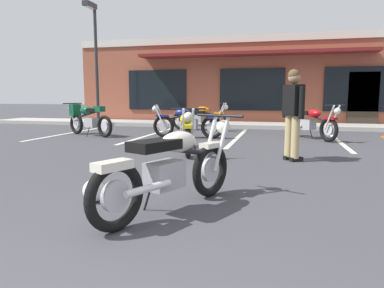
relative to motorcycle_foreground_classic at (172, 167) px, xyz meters
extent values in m
plane|color=#3D3D42|center=(-0.12, 1.64, -0.46)|extent=(80.00, 80.00, 0.00)
cube|color=#A8A59E|center=(-0.12, 10.46, -0.39)|extent=(22.00, 1.80, 0.14)
cube|color=brown|center=(-0.12, 14.07, 1.36)|extent=(15.31, 5.25, 3.64)
cube|color=beige|center=(-0.12, 11.41, 3.03)|extent=(15.31, 0.06, 0.30)
cube|color=black|center=(-4.20, 11.40, 0.99)|extent=(2.61, 0.06, 1.70)
cube|color=black|center=(-0.12, 11.40, 0.99)|extent=(2.61, 0.06, 1.70)
cube|color=black|center=(3.96, 11.40, 0.99)|extent=(2.61, 0.06, 1.70)
cube|color=#33281E|center=(4.09, 11.40, 0.59)|extent=(1.10, 0.06, 2.10)
cube|color=maroon|center=(-0.12, 10.99, 2.38)|extent=(9.19, 0.90, 0.12)
cube|color=silver|center=(-5.54, 6.86, -0.46)|extent=(0.12, 4.80, 0.01)
cube|color=silver|center=(-2.83, 6.86, -0.46)|extent=(0.12, 4.80, 0.01)
cube|color=silver|center=(-0.12, 6.86, -0.46)|extent=(0.12, 4.80, 0.01)
cube|color=silver|center=(2.59, 6.86, -0.46)|extent=(0.12, 4.80, 0.01)
torus|color=black|center=(-0.31, -0.68, -0.14)|extent=(0.36, 0.62, 0.64)
cylinder|color=#B7B7BC|center=(-0.31, -0.68, -0.14)|extent=(0.17, 0.29, 0.29)
torus|color=black|center=(0.29, 0.64, -0.14)|extent=(0.36, 0.62, 0.64)
cylinder|color=#B7B7BC|center=(0.29, 0.64, -0.14)|extent=(0.17, 0.29, 0.29)
cylinder|color=silver|center=(0.25, 0.76, 0.18)|extent=(0.17, 0.31, 0.66)
cylinder|color=silver|center=(0.41, 0.69, 0.18)|extent=(0.17, 0.31, 0.66)
cylinder|color=black|center=(0.36, 0.80, 0.50)|extent=(0.61, 0.30, 0.03)
sphere|color=silver|center=(0.39, 0.87, 0.36)|extent=(0.23, 0.23, 0.17)
cube|color=beige|center=(0.30, 0.67, 0.16)|extent=(0.28, 0.39, 0.06)
cube|color=#9E9EA3|center=(-0.04, -0.09, -0.06)|extent=(0.38, 0.46, 0.28)
cylinder|color=silver|center=(-0.07, -0.49, -0.10)|extent=(0.29, 0.53, 0.07)
cylinder|color=black|center=(0.04, 0.09, 0.18)|extent=(0.44, 0.88, 0.26)
ellipsoid|color=beige|center=(0.05, 0.11, 0.26)|extent=(0.44, 0.54, 0.22)
cube|color=black|center=(-0.10, -0.22, 0.26)|extent=(0.47, 0.59, 0.10)
cube|color=beige|center=(-0.32, -0.69, 0.14)|extent=(0.29, 0.39, 0.08)
cylinder|color=black|center=(-0.24, -0.08, -0.32)|extent=(0.13, 0.08, 0.29)
torus|color=black|center=(-2.41, 8.78, -0.14)|extent=(0.65, 0.21, 0.64)
cylinder|color=#B7B7BC|center=(-2.41, 8.78, -0.14)|extent=(0.29, 0.11, 0.29)
torus|color=black|center=(-0.99, 8.52, -0.14)|extent=(0.65, 0.21, 0.64)
cylinder|color=#B7B7BC|center=(-0.99, 8.52, -0.14)|extent=(0.29, 0.11, 0.29)
cylinder|color=silver|center=(-0.88, 8.59, 0.18)|extent=(0.33, 0.10, 0.66)
cylinder|color=silver|center=(-0.91, 8.42, 0.18)|extent=(0.33, 0.10, 0.66)
cylinder|color=black|center=(-0.81, 8.49, 0.50)|extent=(0.15, 0.66, 0.03)
sphere|color=silver|center=(-0.74, 8.48, 0.36)|extent=(0.20, 0.20, 0.17)
cube|color=orange|center=(-0.95, 8.52, 0.16)|extent=(0.38, 0.20, 0.06)
cube|color=#9E9EA3|center=(-1.78, 8.67, -0.06)|extent=(0.44, 0.31, 0.28)
cylinder|color=silver|center=(-2.17, 8.59, -0.10)|extent=(0.55, 0.17, 0.07)
cylinder|color=black|center=(-1.58, 8.63, 0.18)|extent=(0.94, 0.23, 0.26)
ellipsoid|color=orange|center=(-1.56, 8.63, 0.26)|extent=(0.52, 0.34, 0.22)
cube|color=black|center=(-1.92, 8.69, 0.26)|extent=(0.56, 0.37, 0.10)
cube|color=orange|center=(-2.43, 8.78, 0.14)|extent=(0.38, 0.22, 0.08)
cylinder|color=black|center=(-1.82, 8.86, -0.32)|extent=(0.05, 0.14, 0.29)
torus|color=black|center=(1.44, 7.52, -0.14)|extent=(0.46, 0.57, 0.64)
cylinder|color=#B7B7BC|center=(1.44, 7.52, -0.14)|extent=(0.22, 0.27, 0.29)
torus|color=black|center=(2.30, 6.36, -0.14)|extent=(0.46, 0.57, 0.64)
cylinder|color=#B7B7BC|center=(2.30, 6.36, -0.14)|extent=(0.22, 0.27, 0.29)
cylinder|color=silver|center=(2.43, 6.34, 0.18)|extent=(0.23, 0.29, 0.66)
cylinder|color=silver|center=(2.28, 6.23, 0.18)|extent=(0.23, 0.29, 0.66)
cylinder|color=black|center=(2.40, 6.22, 0.50)|extent=(0.55, 0.42, 0.03)
sphere|color=silver|center=(2.45, 6.16, 0.36)|extent=(0.24, 0.24, 0.17)
cube|color=#B70F14|center=(2.32, 6.33, 0.16)|extent=(0.33, 0.37, 0.06)
cube|color=#9E9EA3|center=(1.82, 7.01, -0.06)|extent=(0.43, 0.46, 0.28)
cylinder|color=silver|center=(1.49, 7.22, -0.10)|extent=(0.38, 0.48, 0.07)
cylinder|color=black|center=(1.94, 6.85, 0.18)|extent=(0.61, 0.79, 0.26)
ellipsoid|color=#B70F14|center=(1.95, 6.83, 0.26)|extent=(0.49, 0.54, 0.22)
cube|color=black|center=(1.74, 7.12, 0.26)|extent=(0.53, 0.58, 0.10)
cube|color=#B70F14|center=(1.43, 7.54, 0.14)|extent=(0.34, 0.38, 0.08)
cylinder|color=black|center=(1.92, 7.17, -0.32)|extent=(0.12, 0.10, 0.29)
torus|color=black|center=(-1.09, 4.51, -0.14)|extent=(0.29, 0.64, 0.64)
cylinder|color=#B7B7BC|center=(-1.09, 4.51, -0.14)|extent=(0.15, 0.29, 0.29)
torus|color=black|center=(-0.65, 3.13, -0.14)|extent=(0.29, 0.64, 0.64)
cylinder|color=#B7B7BC|center=(-0.65, 3.13, -0.14)|extent=(0.15, 0.29, 0.29)
cylinder|color=silver|center=(-0.53, 3.07, 0.18)|extent=(0.14, 0.32, 0.66)
cylinder|color=silver|center=(-0.71, 3.01, 0.18)|extent=(0.14, 0.32, 0.66)
cylinder|color=black|center=(-0.59, 2.96, 0.50)|extent=(0.64, 0.23, 0.03)
sphere|color=silver|center=(-0.57, 2.89, 0.36)|extent=(0.21, 0.21, 0.17)
cube|color=yellow|center=(-0.64, 3.10, 0.16)|extent=(0.24, 0.39, 0.06)
cube|color=#9E9EA3|center=(-0.90, 3.90, -0.06)|extent=(0.35, 0.45, 0.28)
cylinder|color=silver|center=(-1.14, 4.21, -0.10)|extent=(0.24, 0.54, 0.07)
cylinder|color=black|center=(-0.83, 3.71, 0.18)|extent=(0.35, 0.91, 0.26)
ellipsoid|color=yellow|center=(-0.83, 3.69, 0.26)|extent=(0.39, 0.54, 0.22)
cube|color=black|center=(-0.94, 4.03, 0.26)|extent=(0.43, 0.58, 0.10)
cube|color=yellow|center=(-1.10, 4.52, 0.14)|extent=(0.26, 0.39, 0.08)
cylinder|color=black|center=(-0.75, 4.02, -0.32)|extent=(0.14, 0.06, 0.29)
torus|color=black|center=(-3.86, 5.89, -0.14)|extent=(0.62, 0.37, 0.64)
cylinder|color=#B7B7BC|center=(-3.86, 5.89, -0.14)|extent=(0.29, 0.18, 0.29)
torus|color=black|center=(-5.16, 6.51, -0.14)|extent=(0.62, 0.37, 0.64)
cylinder|color=#B7B7BC|center=(-5.16, 6.51, -0.14)|extent=(0.29, 0.18, 0.29)
cylinder|color=silver|center=(-5.29, 6.47, 0.18)|extent=(0.31, 0.18, 0.66)
cylinder|color=silver|center=(-5.21, 6.64, 0.18)|extent=(0.31, 0.18, 0.66)
cylinder|color=black|center=(-5.32, 6.59, 0.50)|extent=(0.31, 0.61, 0.03)
sphere|color=silver|center=(-5.39, 6.62, 0.36)|extent=(0.23, 0.23, 0.17)
cube|color=#0F4C2D|center=(-5.19, 6.53, 0.16)|extent=(0.39, 0.28, 0.06)
cube|color=#9E9EA3|center=(-4.44, 6.17, -0.06)|extent=(0.46, 0.39, 0.28)
cylinder|color=silver|center=(-4.04, 6.14, -0.10)|extent=(0.53, 0.30, 0.07)
cylinder|color=black|center=(-4.62, 6.25, 0.18)|extent=(0.88, 0.46, 0.26)
ellipsoid|color=#0F4C2D|center=(-4.65, 6.27, 0.30)|extent=(0.60, 0.49, 0.26)
cube|color=#0F4C2D|center=(-5.20, 6.53, 0.30)|extent=(0.34, 0.36, 0.36)
cube|color=black|center=(-4.34, 6.13, 0.32)|extent=(0.46, 0.39, 0.10)
cube|color=#0F4C2D|center=(-4.07, 6.00, 0.36)|extent=(0.37, 0.32, 0.16)
cylinder|color=black|center=(-4.45, 5.98, -0.32)|extent=(0.08, 0.13, 0.29)
torus|color=black|center=(-0.79, 6.34, -0.14)|extent=(0.64, 0.11, 0.64)
cylinder|color=#B7B7BC|center=(-0.79, 6.34, -0.14)|extent=(0.29, 0.07, 0.29)
torus|color=black|center=(-2.23, 6.37, -0.14)|extent=(0.64, 0.11, 0.64)
cylinder|color=#B7B7BC|center=(-2.23, 6.37, -0.14)|extent=(0.29, 0.07, 0.29)
cylinder|color=silver|center=(-2.33, 6.28, 0.18)|extent=(0.33, 0.05, 0.66)
cylinder|color=silver|center=(-2.33, 6.46, 0.18)|extent=(0.33, 0.05, 0.66)
cylinder|color=black|center=(-2.41, 6.38, 0.50)|extent=(0.05, 0.66, 0.03)
sphere|color=silver|center=(-2.49, 6.38, 0.36)|extent=(0.17, 0.17, 0.17)
cube|color=navy|center=(-2.27, 6.37, 0.16)|extent=(0.36, 0.15, 0.06)
cube|color=#9E9EA3|center=(-1.43, 6.36, -0.06)|extent=(0.40, 0.25, 0.28)
cylinder|color=silver|center=(-1.06, 6.49, -0.10)|extent=(0.55, 0.08, 0.07)
cylinder|color=black|center=(-1.63, 6.36, 0.18)|extent=(0.94, 0.08, 0.26)
ellipsoid|color=navy|center=(-1.65, 6.36, 0.26)|extent=(0.49, 0.27, 0.22)
cube|color=black|center=(-1.29, 6.35, 0.26)|extent=(0.53, 0.29, 0.10)
cube|color=navy|center=(-0.77, 6.34, 0.14)|extent=(0.36, 0.17, 0.08)
cylinder|color=black|center=(-1.36, 6.17, -0.32)|extent=(0.03, 0.14, 0.29)
cube|color=black|center=(1.27, 3.44, -0.42)|extent=(0.26, 0.22, 0.08)
cube|color=black|center=(1.38, 3.27, -0.42)|extent=(0.26, 0.22, 0.08)
cylinder|color=tan|center=(1.24, 3.41, 0.00)|extent=(0.21, 0.21, 0.80)
cylinder|color=tan|center=(1.35, 3.25, 0.00)|extent=(0.21, 0.21, 0.80)
cube|color=black|center=(1.29, 3.33, 0.66)|extent=(0.39, 0.44, 0.56)
cylinder|color=black|center=(1.15, 3.54, 0.62)|extent=(0.14, 0.14, 0.58)
cylinder|color=black|center=(1.43, 3.12, 0.62)|extent=(0.14, 0.14, 0.58)
sphere|color=#A07556|center=(1.29, 3.33, 1.06)|extent=(0.30, 0.30, 0.22)
sphere|color=brown|center=(1.28, 3.32, 1.11)|extent=(0.29, 0.29, 0.21)
sphere|color=silver|center=(-0.95, 0.09, -0.33)|extent=(0.26, 0.26, 0.26)
cube|color=black|center=(-0.95, 0.19, -0.34)|extent=(0.18, 0.03, 0.09)
cylinder|color=#2D2D33|center=(-5.96, 9.36, 1.83)|extent=(0.12, 0.12, 4.59)
cube|color=#2D2D33|center=(-5.96, 9.01, 4.08)|extent=(0.24, 0.70, 0.18)
cube|color=silver|center=(-5.96, 9.01, 3.99)|extent=(0.18, 0.56, 0.02)
camera|label=1|loc=(1.09, -3.48, 0.74)|focal=33.44mm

